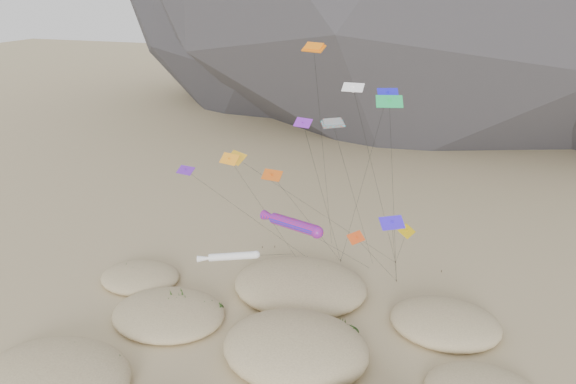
# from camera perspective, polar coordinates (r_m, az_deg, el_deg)

# --- Properties ---
(ground) EXTENTS (500.00, 500.00, 0.00)m
(ground) POSITION_cam_1_polar(r_m,az_deg,el_deg) (54.92, -2.67, -17.80)
(ground) COLOR #CCB789
(ground) RESTS_ON ground
(dunes) EXTENTS (49.81, 38.06, 4.36)m
(dunes) POSITION_cam_1_polar(r_m,az_deg,el_deg) (57.05, -2.90, -15.20)
(dunes) COLOR #CCB789
(dunes) RESTS_ON ground
(dune_grass) EXTENTS (42.73, 29.46, 1.53)m
(dune_grass) POSITION_cam_1_polar(r_m,az_deg,el_deg) (57.06, -1.49, -15.03)
(dune_grass) COLOR black
(dune_grass) RESTS_ON ground
(kite_stakes) EXTENTS (23.74, 5.08, 0.30)m
(kite_stakes) POSITION_cam_1_polar(r_m,az_deg,el_deg) (73.36, 5.14, -7.00)
(kite_stakes) COLOR #3F2D1E
(kite_stakes) RESTS_ON ground
(rainbow_tube_kite) EXTENTS (10.73, 14.61, 11.36)m
(rainbow_tube_kite) POSITION_cam_1_polar(r_m,az_deg,el_deg) (58.59, 0.46, -3.27)
(rainbow_tube_kite) COLOR #F4193B
(rainbow_tube_kite) RESTS_ON ground
(white_tube_kite) EXTENTS (6.06, 19.68, 9.16)m
(white_tube_kite) POSITION_cam_1_polar(r_m,az_deg,el_deg) (56.24, -5.92, -6.54)
(white_tube_kite) COLOR silver
(white_tube_kite) RESTS_ON ground
(orange_parafoil) EXTENTS (2.66, 13.84, 28.32)m
(orange_parafoil) POSITION_cam_1_polar(r_m,az_deg,el_deg) (58.50, 2.66, 14.11)
(orange_parafoil) COLOR orange
(orange_parafoil) RESTS_ON ground
(multi_parafoil) EXTENTS (4.45, 11.54, 21.08)m
(multi_parafoil) POSITION_cam_1_polar(r_m,az_deg,el_deg) (57.55, 4.65, 6.78)
(multi_parafoil) COLOR red
(multi_parafoil) RESTS_ON ground
(delta_kites) EXTENTS (25.55, 21.03, 24.74)m
(delta_kites) POSITION_cam_1_polar(r_m,az_deg,el_deg) (56.44, 3.31, 3.14)
(delta_kites) COLOR #591CA6
(delta_kites) RESTS_ON ground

